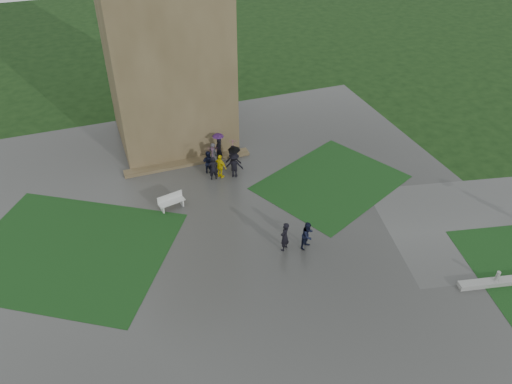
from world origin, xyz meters
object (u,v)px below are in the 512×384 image
object	(u,v)px
bench	(171,201)
pedestrian_near	(285,237)
pedestrian_mid	(308,235)
tower	(162,19)

from	to	relation	value
bench	pedestrian_near	distance (m)	7.90
bench	pedestrian_near	size ratio (longest dim) A/B	0.94
pedestrian_mid	pedestrian_near	world-z (taller)	pedestrian_near
tower	bench	xyz separation A→B (m)	(-2.18, -9.05, -8.48)
tower	pedestrian_near	world-z (taller)	tower
pedestrian_mid	pedestrian_near	size ratio (longest dim) A/B	0.93
bench	pedestrian_near	xyz separation A→B (m)	(5.15, -5.97, 0.43)
pedestrian_mid	pedestrian_near	bearing A→B (deg)	137.99
bench	pedestrian_mid	distance (m)	8.97
tower	pedestrian_near	xyz separation A→B (m)	(2.97, -15.02, -8.05)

